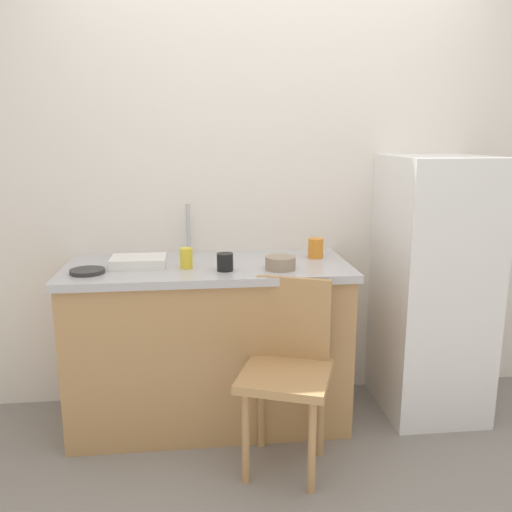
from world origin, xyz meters
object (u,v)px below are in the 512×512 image
(refrigerator, at_px, (432,287))
(cup_black, at_px, (225,262))
(dish_tray, at_px, (139,262))
(cup_orange, at_px, (316,248))
(hotplate, at_px, (87,271))
(cup_yellow, at_px, (186,258))
(terracotta_bowl, at_px, (280,263))
(chair, at_px, (288,365))

(refrigerator, xyz_separation_m, cup_black, (-1.16, -0.14, 0.21))
(dish_tray, relative_size, cup_orange, 2.60)
(hotplate, distance_m, cup_orange, 1.21)
(cup_yellow, bearing_deg, terracotta_bowl, -9.47)
(cup_yellow, bearing_deg, hotplate, -173.94)
(refrigerator, relative_size, terracotta_bowl, 9.38)
(refrigerator, xyz_separation_m, hotplate, (-1.84, -0.12, 0.18))
(cup_orange, bearing_deg, cup_yellow, -167.36)
(cup_black, bearing_deg, chair, -47.97)
(cup_black, bearing_deg, dish_tray, 162.18)
(cup_black, distance_m, cup_yellow, 0.21)
(chair, xyz_separation_m, cup_black, (-0.27, 0.30, 0.43))
(refrigerator, bearing_deg, terracotta_bowl, -170.69)
(chair, height_order, terracotta_bowl, terracotta_bowl)
(refrigerator, bearing_deg, dish_tray, -179.97)
(cup_black, bearing_deg, cup_yellow, 158.43)
(cup_orange, bearing_deg, cup_black, -155.47)
(dish_tray, height_order, hotplate, dish_tray)
(terracotta_bowl, bearing_deg, cup_black, 179.47)
(refrigerator, height_order, cup_black, refrigerator)
(refrigerator, bearing_deg, cup_black, -173.03)
(refrigerator, bearing_deg, chair, -153.48)
(hotplate, bearing_deg, dish_tray, 26.13)
(refrigerator, xyz_separation_m, chair, (-0.89, -0.44, -0.22))
(refrigerator, distance_m, dish_tray, 1.61)
(cup_black, xyz_separation_m, cup_yellow, (-0.19, 0.08, 0.01))
(terracotta_bowl, xyz_separation_m, cup_orange, (0.24, 0.24, 0.02))
(dish_tray, height_order, cup_yellow, cup_yellow)
(chair, height_order, cup_black, cup_black)
(cup_orange, bearing_deg, chair, -114.31)
(dish_tray, xyz_separation_m, hotplate, (-0.24, -0.12, -0.02))
(chair, xyz_separation_m, cup_orange, (0.24, 0.54, 0.44))
(dish_tray, height_order, cup_black, cup_black)
(dish_tray, height_order, cup_orange, cup_orange)
(refrigerator, height_order, hotplate, refrigerator)
(dish_tray, distance_m, cup_yellow, 0.26)
(refrigerator, distance_m, cup_orange, 0.69)
(dish_tray, bearing_deg, chair, -31.92)
(cup_orange, bearing_deg, terracotta_bowl, -134.72)
(refrigerator, distance_m, terracotta_bowl, 0.92)
(cup_orange, bearing_deg, hotplate, -170.00)
(dish_tray, xyz_separation_m, cup_orange, (0.95, 0.09, 0.03))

